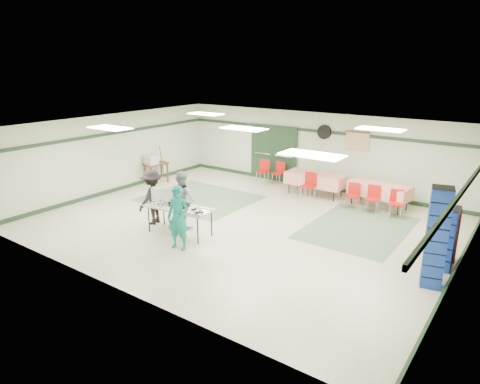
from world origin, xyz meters
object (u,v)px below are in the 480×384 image
Objects in this scene: volunteer_teal at (178,218)px; crate_stack_blue_a at (444,239)px; volunteer_grey at (183,199)px; dining_table_b at (315,179)px; chair_loose_b at (264,169)px; chair_a at (373,196)px; crate_stack_blue_b at (436,238)px; chair_c at (396,200)px; broom at (162,163)px; crate_stack_red at (449,234)px; dining_table_a at (380,190)px; chair_d at (309,183)px; office_printer at (151,159)px; chair_b at (353,193)px; volunteer_dark at (152,197)px; chair_loose_a at (279,171)px; printer_table at (156,166)px; serving_table at (179,208)px.

volunteer_teal reaches higher than crate_stack_blue_a.
crate_stack_blue_a is (6.36, 1.43, -0.09)m from volunteer_grey.
chair_loose_b is at bearing 171.72° from dining_table_b.
chair_a is 0.40× the size of crate_stack_blue_b.
crate_stack_blue_a is (1.81, -2.78, 0.20)m from chair_c.
chair_loose_b is 8.35m from crate_stack_blue_b.
broom is at bearing 165.52° from crate_stack_blue_b.
volunteer_grey is 5.12m from broom.
crate_stack_red reaches higher than dining_table_b.
chair_loose_b is (-4.47, 0.29, -0.02)m from dining_table_a.
chair_d is 5.91m from office_printer.
crate_stack_blue_a is at bearing -36.61° from dining_table_b.
chair_d is 5.98m from crate_stack_blue_b.
chair_c is 4.17m from crate_stack_blue_b.
chair_b is (-0.62, -0.00, -0.02)m from chair_a.
volunteer_teal is 0.75× the size of crate_stack_blue_b.
chair_loose_b is at bearing 155.76° from chair_c.
volunteer_dark is 6.54m from chair_a.
office_printer is 0.34× the size of broom.
chair_d is at bearing -26.07° from chair_loose_b.
volunteer_teal reaches higher than chair_b.
crate_stack_blue_b reaches higher than chair_loose_a.
crate_stack_red reaches higher than chair_b.
office_printer is at bearing -86.98° from broom.
printer_table is (-10.30, 2.28, -0.41)m from crate_stack_blue_b.
volunteer_grey is 5.06m from dining_table_b.
crate_stack_blue_a reaches higher than chair_b.
crate_stack_blue_a is at bearing -33.60° from chair_loose_b.
crate_stack_blue_a is 3.14× the size of office_printer.
chair_c is at bearing 43.11° from serving_table.
serving_table is 2.16× the size of chair_loose_b.
chair_loose_a reaches higher than chair_c.
broom is at bearing -165.24° from dining_table_b.
dining_table_a is 2.31× the size of chair_a.
volunteer_teal is 1.23× the size of crate_stack_red.
volunteer_dark is 0.80× the size of dining_table_a.
crate_stack_red is (0.00, 0.54, -0.06)m from crate_stack_blue_a.
broom is (-3.98, -2.10, 0.16)m from chair_loose_a.
chair_loose_a is 0.40× the size of crate_stack_blue_b.
volunteer_dark is 4.38m from printer_table.
broom is (-7.89, -1.04, 0.17)m from chair_a.
volunteer_dark is at bearing -117.20° from dining_table_b.
serving_table is 1.47× the size of broom.
chair_loose_a is at bearing 13.10° from chair_loose_b.
volunteer_dark is 5.69m from dining_table_b.
volunteer_dark is 6.95m from dining_table_a.
serving_table is 0.92× the size of crate_stack_blue_b.
dining_table_a is at bearing -1.09° from dining_table_b.
office_printer reaches higher than dining_table_b.
volunteer_teal is at bearing -154.54° from crate_stack_blue_a.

